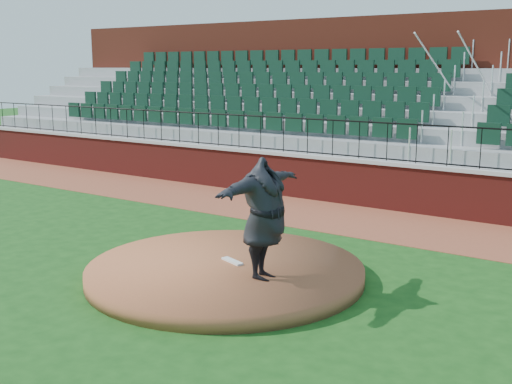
# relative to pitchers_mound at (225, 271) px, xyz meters

# --- Properties ---
(ground) EXTENTS (90.00, 90.00, 0.00)m
(ground) POSITION_rel_pitchers_mound_xyz_m (-0.38, 0.01, -0.12)
(ground) COLOR #144413
(ground) RESTS_ON ground
(warning_track) EXTENTS (34.00, 3.20, 0.01)m
(warning_track) POSITION_rel_pitchers_mound_xyz_m (-0.38, 5.41, -0.12)
(warning_track) COLOR brown
(warning_track) RESTS_ON ground
(field_wall) EXTENTS (34.00, 0.35, 1.20)m
(field_wall) POSITION_rel_pitchers_mound_xyz_m (-0.38, 7.01, 0.47)
(field_wall) COLOR maroon
(field_wall) RESTS_ON ground
(wall_cap) EXTENTS (34.00, 0.45, 0.10)m
(wall_cap) POSITION_rel_pitchers_mound_xyz_m (-0.38, 7.01, 1.12)
(wall_cap) COLOR #B7B7B7
(wall_cap) RESTS_ON field_wall
(wall_railing) EXTENTS (34.00, 0.05, 1.00)m
(wall_railing) POSITION_rel_pitchers_mound_xyz_m (-0.38, 7.01, 1.67)
(wall_railing) COLOR black
(wall_railing) RESTS_ON wall_cap
(seating_stands) EXTENTS (34.00, 5.10, 4.60)m
(seating_stands) POSITION_rel_pitchers_mound_xyz_m (-0.38, 9.74, 2.18)
(seating_stands) COLOR gray
(seating_stands) RESTS_ON ground
(concourse_wall) EXTENTS (34.00, 0.50, 5.50)m
(concourse_wall) POSITION_rel_pitchers_mound_xyz_m (-0.38, 12.54, 2.62)
(concourse_wall) COLOR maroon
(concourse_wall) RESTS_ON ground
(pitchers_mound) EXTENTS (4.98, 4.98, 0.25)m
(pitchers_mound) POSITION_rel_pitchers_mound_xyz_m (0.00, 0.00, 0.00)
(pitchers_mound) COLOR brown
(pitchers_mound) RESTS_ON ground
(pitching_rubber) EXTENTS (0.54, 0.30, 0.04)m
(pitching_rubber) POSITION_rel_pitchers_mound_xyz_m (0.01, 0.20, 0.14)
(pitching_rubber) COLOR white
(pitching_rubber) RESTS_ON pitchers_mound
(pitcher) EXTENTS (0.94, 2.59, 2.07)m
(pitcher) POSITION_rel_pitchers_mound_xyz_m (0.99, -0.21, 1.16)
(pitcher) COLOR black
(pitcher) RESTS_ON pitchers_mound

